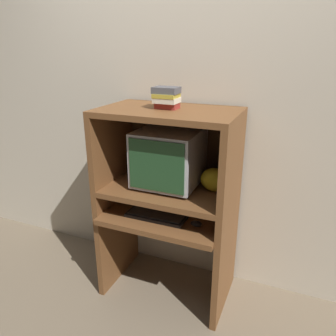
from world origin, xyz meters
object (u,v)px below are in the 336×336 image
mouse (196,224)px  snack_bag (215,180)px  keyboard (156,216)px  book_stack (167,97)px  crt_monitor (169,157)px

mouse → snack_bag: (0.06, 0.19, 0.23)m
keyboard → snack_bag: 0.44m
keyboard → book_stack: bearing=82.4°
crt_monitor → snack_bag: 0.33m
mouse → snack_bag: size_ratio=0.39×
keyboard → snack_bag: size_ratio=2.14×
mouse → snack_bag: bearing=73.2°
mouse → crt_monitor: bearing=147.0°
crt_monitor → mouse: 0.46m
mouse → book_stack: 0.80m
keyboard → book_stack: size_ratio=2.58×
mouse → book_stack: bearing=151.6°
keyboard → mouse: 0.27m
keyboard → mouse: mouse is taller
snack_bag → keyboard: bearing=-151.3°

